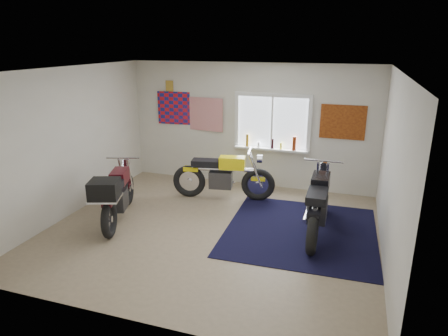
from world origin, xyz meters
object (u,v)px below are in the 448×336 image
(navy_rug, at_px, (300,231))
(yellow_triumph, at_px, (223,177))
(maroon_tourer, at_px, (116,195))
(black_chrome_bike, at_px, (318,205))

(navy_rug, distance_m, yellow_triumph, 2.08)
(navy_rug, relative_size, yellow_triumph, 1.23)
(navy_rug, xyz_separation_m, maroon_tourer, (-3.16, -0.69, 0.54))
(black_chrome_bike, distance_m, maroon_tourer, 3.50)
(yellow_triumph, bearing_deg, maroon_tourer, -139.42)
(navy_rug, bearing_deg, black_chrome_bike, 12.08)
(navy_rug, height_order, maroon_tourer, maroon_tourer)
(yellow_triumph, bearing_deg, black_chrome_bike, -35.84)
(yellow_triumph, xyz_separation_m, maroon_tourer, (-1.41, -1.71, 0.07))
(navy_rug, height_order, black_chrome_bike, black_chrome_bike)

